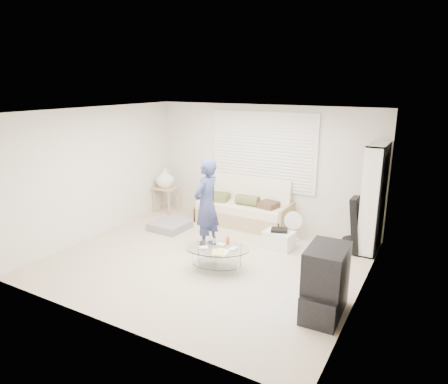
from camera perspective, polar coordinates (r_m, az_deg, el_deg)
The scene contains 13 objects.
ground at distance 6.98m, azimuth -2.24°, elevation -9.50°, with size 5.00×5.00×0.00m, color tan.
room_shell at distance 6.86m, azimuth -0.28°, elevation 4.43°, with size 5.02×4.52×2.51m.
window_blinds at distance 8.39m, azimuth 5.59°, elevation 5.83°, with size 2.32×0.08×1.62m.
futon_sofa at distance 8.51m, azimuth 2.81°, elevation -2.48°, with size 2.03×0.82×0.99m.
grey_floor_pillow at distance 8.35m, azimuth -7.72°, elevation -4.75°, with size 0.69×0.69×0.16m, color slate.
side_table at distance 9.27m, azimuth -8.41°, elevation 1.75°, with size 0.53×0.42×1.04m.
bookshelf at distance 7.47m, azimuth 20.54°, elevation -0.85°, with size 0.31×0.82×1.94m.
guitar_case at distance 7.41m, azimuth 18.22°, elevation -5.05°, with size 0.36×0.37×1.00m.
floor_fan at distance 7.75m, azimuth 9.98°, elevation -4.44°, with size 0.36×0.23×0.58m.
storage_bin at distance 7.41m, azimuth 7.86°, elevation -6.67°, with size 0.56×0.42×0.37m.
tv_unit at distance 5.42m, azimuth 14.27°, elevation -12.36°, with size 0.50×0.88×0.94m.
coffee_table at distance 6.46m, azimuth -0.94°, elevation -8.59°, with size 1.20×0.98×0.51m.
standing_person at distance 7.13m, azimuth -2.52°, elevation -1.78°, with size 0.61×0.40×1.66m, color navy.
Camera 1 is at (3.34, -5.37, 2.94)m, focal length 32.00 mm.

